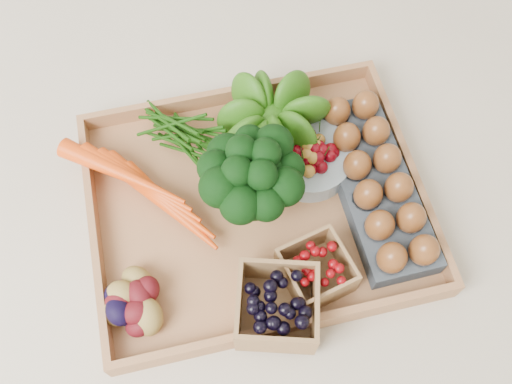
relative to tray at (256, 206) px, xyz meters
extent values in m
plane|color=beige|center=(0.00, 0.00, -0.01)|extent=(4.00, 4.00, 0.00)
cube|color=#AE7649|center=(0.00, 0.00, 0.00)|extent=(0.55, 0.45, 0.01)
sphere|color=#1F4E0C|center=(0.05, 0.13, 0.07)|extent=(0.13, 0.13, 0.13)
cylinder|color=#8C9EA5|center=(0.11, 0.05, 0.03)|extent=(0.15, 0.15, 0.04)
cube|color=#3B424B|center=(0.20, -0.02, 0.03)|extent=(0.12, 0.33, 0.04)
cube|color=black|center=(-0.01, -0.19, 0.05)|extent=(0.15, 0.15, 0.08)
cube|color=#660408|center=(0.06, -0.15, 0.04)|extent=(0.12, 0.12, 0.07)
camera|label=1|loc=(-0.09, -0.41, 0.88)|focal=40.00mm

